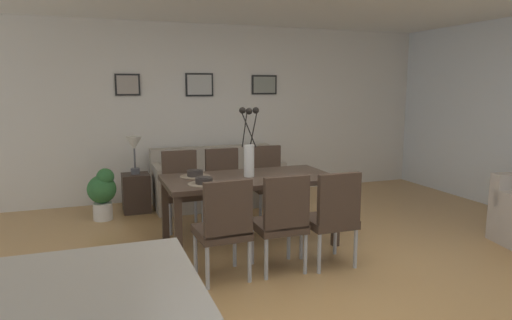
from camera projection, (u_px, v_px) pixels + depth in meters
ground_plane at (298, 274)px, 4.15m from camera, size 9.00×9.00×0.00m
back_wall_panel at (209, 112)px, 6.95m from camera, size 9.00×0.10×2.60m
dining_table at (249, 184)px, 4.85m from camera, size 1.80×0.90×0.74m
dining_chair_near_left at (224, 225)px, 3.92m from camera, size 0.46×0.46×0.92m
dining_chair_near_right at (182, 186)px, 5.45m from camera, size 0.44×0.44×0.92m
dining_chair_far_left at (282, 218)px, 4.11m from camera, size 0.44×0.44×0.92m
dining_chair_far_right at (225, 182)px, 5.63m from camera, size 0.45×0.45×0.92m
dining_chair_mid_left at (333, 214)px, 4.24m from camera, size 0.44×0.44×0.92m
dining_chair_mid_right at (268, 178)px, 5.88m from camera, size 0.45×0.45×0.92m
centerpiece_vase at (249, 150)px, 4.80m from camera, size 0.21×0.23×0.73m
placemat_near_left at (204, 184)px, 4.47m from camera, size 0.32×0.32×0.01m
bowl_near_left at (204, 180)px, 4.46m from camera, size 0.17×0.17×0.07m
placemat_near_right at (195, 176)px, 4.84m from camera, size 0.32×0.32×0.01m
bowl_near_right at (195, 173)px, 4.84m from camera, size 0.17×0.17×0.07m
sofa at (217, 184)px, 6.59m from camera, size 1.81×0.84×0.80m
side_table at (136, 193)px, 6.16m from camera, size 0.36×0.36×0.52m
table_lamp at (134, 147)px, 6.06m from camera, size 0.22×0.22×0.51m
framed_picture_left at (128, 85)px, 6.42m from camera, size 0.35×0.03×0.31m
framed_picture_center at (199, 85)px, 6.77m from camera, size 0.42×0.03×0.34m
framed_picture_right at (264, 85)px, 7.12m from camera, size 0.41×0.03×0.30m
potted_plant at (102, 191)px, 5.76m from camera, size 0.36×0.36×0.67m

